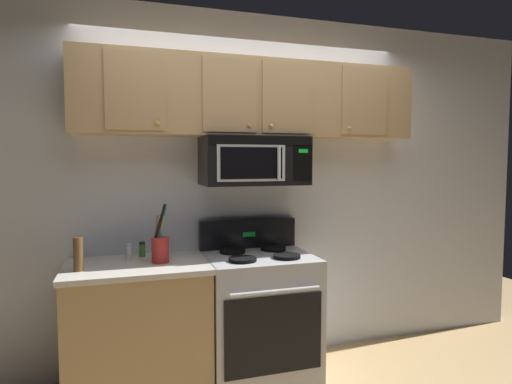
# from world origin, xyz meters

# --- Properties ---
(back_wall) EXTENTS (5.20, 0.10, 2.70)m
(back_wall) POSITION_xyz_m (0.00, 0.79, 1.35)
(back_wall) COLOR silver
(back_wall) RESTS_ON ground_plane
(stove_range) EXTENTS (0.76, 0.69, 1.12)m
(stove_range) POSITION_xyz_m (0.00, 0.42, 0.47)
(stove_range) COLOR #B7BABF
(stove_range) RESTS_ON ground_plane
(over_range_microwave) EXTENTS (0.76, 0.43, 0.35)m
(over_range_microwave) POSITION_xyz_m (-0.00, 0.54, 1.58)
(over_range_microwave) COLOR black
(upper_cabinets) EXTENTS (2.50, 0.36, 0.55)m
(upper_cabinets) POSITION_xyz_m (-0.00, 0.57, 2.02)
(upper_cabinets) COLOR tan
(counter_segment) EXTENTS (0.93, 0.65, 0.90)m
(counter_segment) POSITION_xyz_m (-0.84, 0.43, 0.45)
(counter_segment) COLOR tan
(counter_segment) RESTS_ON ground_plane
(utensil_crock_red) EXTENTS (0.12, 0.11, 0.40)m
(utensil_crock_red) POSITION_xyz_m (-0.69, 0.41, 1.00)
(utensil_crock_red) COLOR red
(utensil_crock_red) RESTS_ON counter_segment
(salt_shaker) EXTENTS (0.04, 0.04, 0.11)m
(salt_shaker) POSITION_xyz_m (-0.89, 0.56, 0.95)
(salt_shaker) COLOR white
(salt_shaker) RESTS_ON counter_segment
(pepper_mill) EXTENTS (0.06, 0.06, 0.21)m
(pepper_mill) POSITION_xyz_m (-1.19, 0.33, 1.00)
(pepper_mill) COLOR brown
(pepper_mill) RESTS_ON counter_segment
(spice_jar) EXTENTS (0.04, 0.04, 0.10)m
(spice_jar) POSITION_xyz_m (-0.80, 0.63, 0.95)
(spice_jar) COLOR #4C7F33
(spice_jar) RESTS_ON counter_segment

